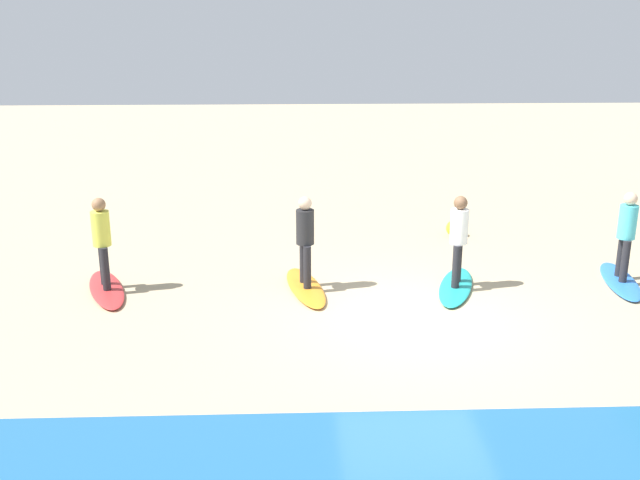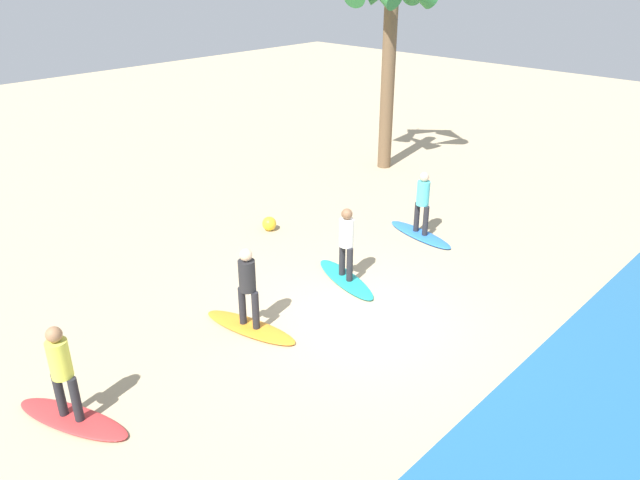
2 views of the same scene
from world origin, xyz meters
name	(u,v)px [view 1 (image 1 of 2)]	position (x,y,z in m)	size (l,w,h in m)	color
ground_plane	(417,318)	(0.00, 0.00, 0.00)	(60.00, 60.00, 0.00)	tan
surfboard_blue	(620,281)	(-4.03, -1.47, 0.04)	(2.10, 0.56, 0.09)	blue
surfer_blue	(627,229)	(-4.03, -1.47, 1.04)	(0.32, 0.45, 1.64)	#232328
surfboard_teal	(456,286)	(-0.93, -1.30, 0.04)	(2.10, 0.56, 0.09)	teal
surfer_teal	(459,234)	(-0.93, -1.30, 1.04)	(0.32, 0.44, 1.64)	#232328
surfboard_orange	(305,287)	(1.80, -1.36, 0.04)	(2.10, 0.56, 0.09)	orange
surfer_orange	(305,235)	(1.80, -1.36, 1.04)	(0.32, 0.45, 1.64)	#232328
surfboard_red	(106,289)	(5.37, -1.41, 0.04)	(2.10, 0.56, 0.09)	red
surfer_red	(102,236)	(5.37, -1.41, 1.04)	(0.32, 0.44, 1.64)	#232328
beach_ball	(454,228)	(-1.60, -4.56, 0.19)	(0.37, 0.37, 0.37)	yellow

